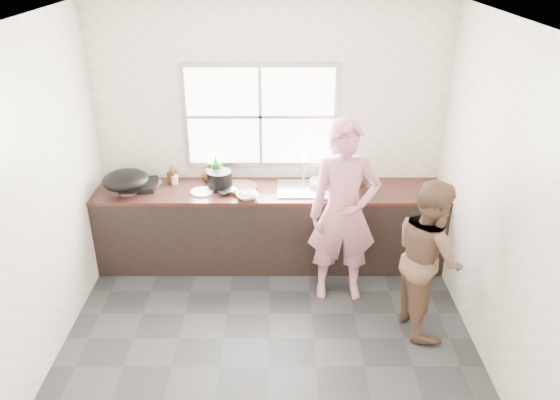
{
  "coord_description": "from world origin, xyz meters",
  "views": [
    {
      "loc": [
        0.1,
        -3.81,
        3.22
      ],
      "look_at": [
        0.1,
        0.65,
        1.05
      ],
      "focal_mm": 35.0,
      "sensor_mm": 36.0,
      "label": 1
    }
  ],
  "objects_px": {
    "plate_food": "(202,192)",
    "cutting_board": "(240,187)",
    "woman": "(343,218)",
    "wok": "(126,180)",
    "glass_jar": "(175,180)",
    "bowl_mince": "(247,196)",
    "bowl_held": "(327,196)",
    "pot_lid_right": "(150,183)",
    "person_side": "(428,257)",
    "dish_rack": "(352,179)",
    "black_pot": "(220,180)",
    "burner": "(139,185)",
    "bottle_brown_tall": "(172,176)",
    "bottle_brown_short": "(210,172)",
    "bottle_green": "(216,168)",
    "bowl_crabs": "(321,184)",
    "pot_lid_left": "(130,190)"
  },
  "relations": [
    {
      "from": "plate_food",
      "to": "cutting_board",
      "type": "bearing_deg",
      "value": 13.38
    },
    {
      "from": "woman",
      "to": "cutting_board",
      "type": "xyz_separation_m",
      "value": [
        -1.01,
        0.61,
        0.04
      ]
    },
    {
      "from": "wok",
      "to": "glass_jar",
      "type": "bearing_deg",
      "value": 28.15
    },
    {
      "from": "bowl_mince",
      "to": "bowl_held",
      "type": "xyz_separation_m",
      "value": [
        0.8,
        0.0,
        0.0
      ]
    },
    {
      "from": "cutting_board",
      "to": "pot_lid_right",
      "type": "xyz_separation_m",
      "value": [
        -0.95,
        0.14,
        -0.01
      ]
    },
    {
      "from": "person_side",
      "to": "dish_rack",
      "type": "relative_size",
      "value": 4.08
    },
    {
      "from": "bowl_held",
      "to": "dish_rack",
      "type": "relative_size",
      "value": 0.49
    },
    {
      "from": "bowl_mince",
      "to": "pot_lid_right",
      "type": "distance_m",
      "value": 1.1
    },
    {
      "from": "black_pot",
      "to": "burner",
      "type": "distance_m",
      "value": 0.85
    },
    {
      "from": "bottle_brown_tall",
      "to": "pot_lid_right",
      "type": "xyz_separation_m",
      "value": [
        -0.23,
        -0.02,
        -0.08
      ]
    },
    {
      "from": "bowl_held",
      "to": "bottle_brown_short",
      "type": "distance_m",
      "value": 1.3
    },
    {
      "from": "bowl_mince",
      "to": "black_pot",
      "type": "bearing_deg",
      "value": 139.59
    },
    {
      "from": "plate_food",
      "to": "bottle_green",
      "type": "xyz_separation_m",
      "value": [
        0.13,
        0.26,
        0.15
      ]
    },
    {
      "from": "woman",
      "to": "bowl_held",
      "type": "bearing_deg",
      "value": 106.25
    },
    {
      "from": "woman",
      "to": "plate_food",
      "type": "height_order",
      "value": "woman"
    },
    {
      "from": "plate_food",
      "to": "black_pot",
      "type": "bearing_deg",
      "value": 35.33
    },
    {
      "from": "bowl_held",
      "to": "bottle_brown_short",
      "type": "bearing_deg",
      "value": 160.14
    },
    {
      "from": "bottle_green",
      "to": "burner",
      "type": "bearing_deg",
      "value": -171.29
    },
    {
      "from": "woman",
      "to": "bowl_crabs",
      "type": "distance_m",
      "value": 0.69
    },
    {
      "from": "person_side",
      "to": "wok",
      "type": "bearing_deg",
      "value": 63.12
    },
    {
      "from": "pot_lid_left",
      "to": "plate_food",
      "type": "bearing_deg",
      "value": -5.05
    },
    {
      "from": "bottle_brown_short",
      "to": "burner",
      "type": "bearing_deg",
      "value": -166.83
    },
    {
      "from": "bottle_brown_short",
      "to": "wok",
      "type": "distance_m",
      "value": 0.87
    },
    {
      "from": "bowl_mince",
      "to": "pot_lid_left",
      "type": "distance_m",
      "value": 1.24
    },
    {
      "from": "cutting_board",
      "to": "wok",
      "type": "height_order",
      "value": "wok"
    },
    {
      "from": "person_side",
      "to": "black_pot",
      "type": "bearing_deg",
      "value": 51.83
    },
    {
      "from": "bottle_brown_short",
      "to": "pot_lid_left",
      "type": "xyz_separation_m",
      "value": [
        -0.8,
        -0.24,
        -0.09
      ]
    },
    {
      "from": "bowl_held",
      "to": "pot_lid_right",
      "type": "relative_size",
      "value": 0.7
    },
    {
      "from": "bowl_held",
      "to": "dish_rack",
      "type": "distance_m",
      "value": 0.33
    },
    {
      "from": "cutting_board",
      "to": "bowl_held",
      "type": "bearing_deg",
      "value": -13.99
    },
    {
      "from": "bowl_crabs",
      "to": "pot_lid_left",
      "type": "distance_m",
      "value": 1.98
    },
    {
      "from": "bottle_brown_short",
      "to": "glass_jar",
      "type": "bearing_deg",
      "value": -166.05
    },
    {
      "from": "bowl_crabs",
      "to": "pot_lid_right",
      "type": "bearing_deg",
      "value": 177.41
    },
    {
      "from": "plate_food",
      "to": "wok",
      "type": "distance_m",
      "value": 0.76
    },
    {
      "from": "bowl_held",
      "to": "bottle_green",
      "type": "height_order",
      "value": "bottle_green"
    },
    {
      "from": "cutting_board",
      "to": "bowl_crabs",
      "type": "distance_m",
      "value": 0.84
    },
    {
      "from": "plate_food",
      "to": "glass_jar",
      "type": "bearing_deg",
      "value": 144.57
    },
    {
      "from": "bottle_brown_tall",
      "to": "wok",
      "type": "relative_size",
      "value": 0.36
    },
    {
      "from": "bowl_crabs",
      "to": "black_pot",
      "type": "xyz_separation_m",
      "value": [
        -1.05,
        -0.03,
        0.06
      ]
    },
    {
      "from": "cutting_board",
      "to": "black_pot",
      "type": "relative_size",
      "value": 1.41
    },
    {
      "from": "black_pot",
      "to": "dish_rack",
      "type": "height_order",
      "value": "dish_rack"
    },
    {
      "from": "bowl_crabs",
      "to": "glass_jar",
      "type": "height_order",
      "value": "glass_jar"
    },
    {
      "from": "bottle_brown_tall",
      "to": "dish_rack",
      "type": "xyz_separation_m",
      "value": [
        1.86,
        -0.2,
        0.05
      ]
    },
    {
      "from": "bottle_green",
      "to": "burner",
      "type": "distance_m",
      "value": 0.82
    },
    {
      "from": "plate_food",
      "to": "bottle_brown_short",
      "type": "height_order",
      "value": "bottle_brown_short"
    },
    {
      "from": "dish_rack",
      "to": "wok",
      "type": "bearing_deg",
      "value": 174.81
    },
    {
      "from": "bottle_green",
      "to": "bottle_brown_tall",
      "type": "xyz_separation_m",
      "value": [
        -0.46,
        -0.02,
        -0.07
      ]
    },
    {
      "from": "woman",
      "to": "wok",
      "type": "relative_size",
      "value": 3.59
    },
    {
      "from": "bowl_held",
      "to": "bottle_green",
      "type": "bearing_deg",
      "value": 160.93
    },
    {
      "from": "glass_jar",
      "to": "dish_rack",
      "type": "bearing_deg",
      "value": -5.35
    }
  ]
}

